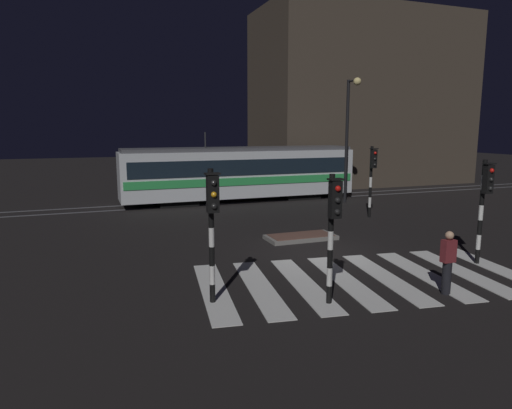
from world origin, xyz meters
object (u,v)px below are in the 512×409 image
(tram, at_px, (240,173))
(traffic_light_corner_far_right, at_px, (372,171))
(traffic_light_corner_near_right, at_px, (485,196))
(pedestrian_waiting_at_kerb, at_px, (448,262))
(traffic_light_corner_near_left, at_px, (212,216))
(street_lamp_trackside_right, at_px, (349,125))
(traffic_light_kerb_mid_left, at_px, (333,220))

(tram, bearing_deg, traffic_light_corner_far_right, -58.25)
(traffic_light_corner_near_right, distance_m, pedestrian_waiting_at_kerb, 3.69)
(traffic_light_corner_near_left, height_order, pedestrian_waiting_at_kerb, traffic_light_corner_near_left)
(traffic_light_corner_far_right, bearing_deg, pedestrian_waiting_at_kerb, -113.72)
(traffic_light_corner_near_right, height_order, traffic_light_corner_far_right, traffic_light_corner_far_right)
(street_lamp_trackside_right, bearing_deg, traffic_light_kerb_mid_left, -123.02)
(traffic_light_corner_near_left, xyz_separation_m, traffic_light_corner_far_right, (10.22, 8.17, 0.07))
(traffic_light_kerb_mid_left, distance_m, tram, 16.67)
(traffic_light_corner_far_right, relative_size, pedestrian_waiting_at_kerb, 2.05)
(traffic_light_corner_far_right, xyz_separation_m, street_lamp_trackside_right, (1.32, 4.31, 2.22))
(pedestrian_waiting_at_kerb, bearing_deg, street_lamp_trackside_right, 68.27)
(traffic_light_corner_near_right, xyz_separation_m, traffic_light_corner_near_left, (-8.94, -0.24, 0.01))
(traffic_light_kerb_mid_left, distance_m, traffic_light_corner_near_left, 2.93)
(traffic_light_corner_near_left, distance_m, pedestrian_waiting_at_kerb, 6.31)
(traffic_light_corner_near_right, distance_m, traffic_light_corner_near_left, 8.94)
(traffic_light_corner_near_left, bearing_deg, traffic_light_corner_near_right, 1.54)
(traffic_light_corner_near_right, relative_size, traffic_light_kerb_mid_left, 1.03)
(traffic_light_corner_far_right, height_order, tram, tram)
(traffic_light_corner_near_right, height_order, tram, tram)
(tram, relative_size, pedestrian_waiting_at_kerb, 8.31)
(street_lamp_trackside_right, bearing_deg, traffic_light_corner_near_left, -132.76)
(traffic_light_corner_near_right, distance_m, tram, 15.38)
(traffic_light_corner_near_right, xyz_separation_m, traffic_light_kerb_mid_left, (-6.22, -1.32, -0.08))
(traffic_light_corner_near_left, relative_size, street_lamp_trackside_right, 0.48)
(traffic_light_corner_far_right, bearing_deg, traffic_light_corner_near_right, -99.14)
(traffic_light_corner_far_right, xyz_separation_m, tram, (-4.41, 7.12, -0.57))
(traffic_light_corner_near_right, xyz_separation_m, traffic_light_corner_far_right, (1.28, 7.93, 0.08))
(traffic_light_corner_far_right, bearing_deg, traffic_light_kerb_mid_left, -129.00)
(traffic_light_kerb_mid_left, bearing_deg, traffic_light_corner_near_right, 12.03)
(traffic_light_corner_far_right, relative_size, tram, 0.25)
(traffic_light_corner_near_left, height_order, tram, tram)
(traffic_light_corner_near_right, distance_m, street_lamp_trackside_right, 12.72)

